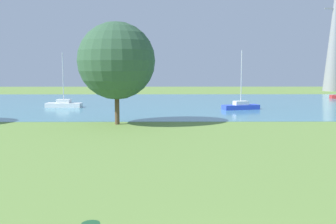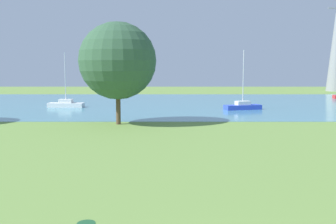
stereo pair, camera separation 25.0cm
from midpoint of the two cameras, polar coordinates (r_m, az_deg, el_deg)
ground_plane at (r=31.23m, az=3.13°, el=-3.49°), size 160.00×160.00×0.00m
water_surface at (r=58.98m, az=1.68°, el=1.26°), size 140.00×40.00×0.02m
sailboat_white at (r=54.93m, az=-14.50°, el=1.15°), size 4.89×1.84×7.43m
sailboat_blue at (r=51.26m, az=11.06°, el=0.86°), size 5.03×2.78×7.60m
tree_east_far at (r=37.37m, az=-7.13°, el=7.43°), size 7.32×7.32×9.71m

